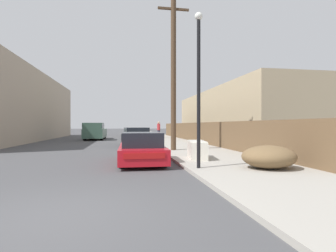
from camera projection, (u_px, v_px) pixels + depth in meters
ground_plane at (56, 218)px, 4.34m from camera, size 220.00×220.00×0.00m
sidewalk_curb at (162, 139)px, 28.40m from camera, size 4.20×63.00×0.12m
discarded_fridge at (197, 150)px, 11.06m from camera, size 0.92×1.80×0.77m
parked_sports_car_red at (142, 149)px, 10.65m from camera, size 1.88×4.27×1.25m
car_parked_mid at (136, 137)px, 19.44m from camera, size 2.20×4.26×1.36m
pickup_truck at (95, 131)px, 27.46m from camera, size 2.07×5.58×1.76m
utility_pole at (173, 70)px, 14.92m from camera, size 1.80×0.30×8.93m
street_lamp at (199, 79)px, 8.63m from camera, size 0.26×0.26×5.14m
brush_pile at (269, 157)px, 8.57m from camera, size 1.78×1.58×0.75m
wooden_fence at (196, 132)px, 22.36m from camera, size 0.08×30.23×1.63m
building_left_block at (8, 107)px, 25.78m from camera, size 7.00×25.91×6.69m
building_right_house at (233, 115)px, 27.87m from camera, size 6.00×22.29×5.13m
pedestrian at (159, 129)px, 28.77m from camera, size 0.34×0.34×1.81m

